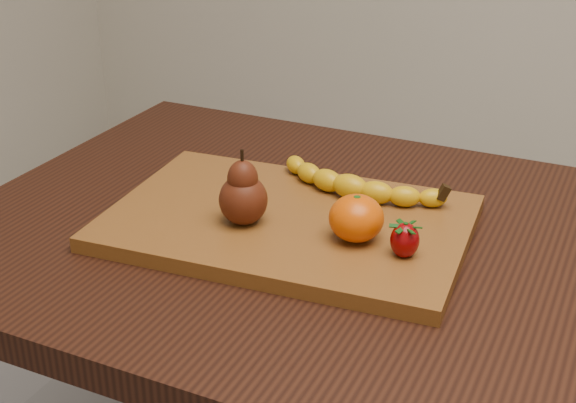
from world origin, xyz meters
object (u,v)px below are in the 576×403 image
at_px(table, 341,299).
at_px(cutting_board, 288,223).
at_px(mandarin, 356,218).
at_px(pear, 243,187).

relative_size(table, cutting_board, 2.22).
relative_size(cutting_board, mandarin, 6.80).
bearing_deg(mandarin, cutting_board, 167.53).
relative_size(cutting_board, pear, 4.73).
height_order(table, cutting_board, cutting_board).
height_order(table, pear, pear).
bearing_deg(table, pear, -152.36).
distance_m(table, cutting_board, 0.13).
height_order(cutting_board, mandarin, mandarin).
distance_m(table, mandarin, 0.15).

